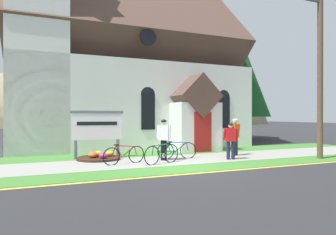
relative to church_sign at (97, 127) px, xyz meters
name	(u,v)px	position (x,y,z in m)	size (l,w,h in m)	color
ground	(152,154)	(2.67, 0.22, -1.40)	(140.00, 140.00, 0.00)	#2B2B2D
sidewalk_slab	(173,160)	(2.93, -1.84, -1.39)	(32.00, 2.69, 0.01)	#99968E
grass_verge	(196,168)	(2.93, -3.91, -1.40)	(32.00, 1.45, 0.01)	#427F33
church_lawn	(155,153)	(2.93, 0.59, -1.40)	(24.00, 2.17, 0.01)	#427F33
curb_paint_stripe	(208,172)	(2.93, -4.78, -1.40)	(28.00, 0.16, 0.01)	yellow
church_building	(121,74)	(2.58, 6.72, 3.43)	(14.18, 12.53, 13.62)	white
church_sign	(97,127)	(0.00, 0.00, 0.00)	(2.31, 0.27, 2.11)	slate
flower_bed	(99,157)	(0.01, -0.49, -1.30)	(1.90, 1.90, 0.34)	#382319
bicycle_green	(124,155)	(0.73, -2.07, -1.04)	(1.74, 0.44, 0.81)	black
bicycle_orange	(177,150)	(3.19, -1.58, -1.02)	(1.73, 0.36, 0.80)	black
bicycle_yellow	(162,154)	(2.14, -2.54, -1.01)	(1.66, 0.63, 0.83)	black
cyclist_in_yellow_jersey	(164,136)	(2.49, -1.80, -0.37)	(0.48, 0.63, 1.74)	black
cyclist_in_green_jersey	(231,138)	(5.26, -2.65, -0.49)	(0.58, 0.42, 1.58)	#191E38
cyclist_in_white_jersey	(235,134)	(6.19, -1.64, -0.36)	(0.65, 0.41, 1.75)	#2D2D33
utility_pole	(319,42)	(9.02, -3.84, 3.76)	(3.12, 0.28, 9.33)	brown
roadside_conifer	(244,81)	(12.71, 6.43, 3.32)	(4.21, 4.21, 7.61)	#3D2D1E
distant_hill	(109,124)	(11.48, 59.46, -1.40)	(87.97, 53.41, 25.74)	#847A5B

